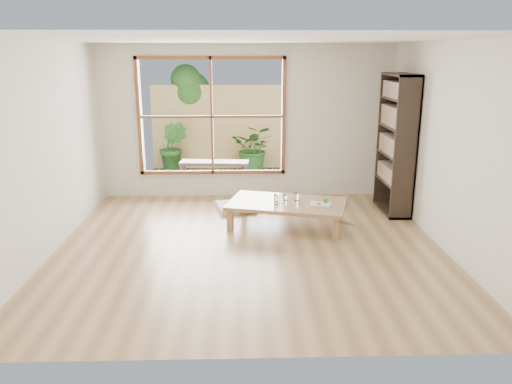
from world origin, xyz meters
TOP-DOWN VIEW (x-y plane):
  - ground at (0.00, 0.00)m, footprint 5.00×5.00m
  - low_table at (0.56, 0.78)m, footprint 1.85×1.35m
  - floor_cushion at (-0.20, 1.61)m, footprint 0.70×0.70m
  - bookshelf at (2.31, 1.47)m, footprint 0.34×0.97m
  - glass_tall at (0.41, 0.70)m, footprint 0.09×0.09m
  - glass_mid at (0.70, 0.86)m, footprint 0.08×0.08m
  - glass_short at (0.54, 0.88)m, footprint 0.06×0.06m
  - glass_small at (0.42, 0.84)m, footprint 0.06×0.06m
  - food_tray at (1.04, 0.64)m, footprint 0.33×0.28m
  - deck at (-0.60, 3.56)m, footprint 2.80×2.00m
  - garden_bench at (-0.62, 3.28)m, footprint 1.34×0.48m
  - bamboo_fence at (-0.60, 4.56)m, footprint 2.80×0.06m
  - shrub_right at (0.17, 4.25)m, footprint 1.01×0.92m
  - shrub_left at (-1.52, 4.17)m, footprint 0.70×0.62m
  - garden_tree at (-1.28, 4.86)m, footprint 1.04×0.85m

SIDE VIEW (x-z plane):
  - ground at x=0.00m, z-range 0.00..0.00m
  - deck at x=-0.60m, z-range -0.03..0.03m
  - floor_cushion at x=-0.20m, z-range 0.00..0.08m
  - low_table at x=0.56m, z-range 0.14..0.50m
  - garden_bench at x=-0.62m, z-range 0.17..0.59m
  - food_tray at x=1.04m, z-range 0.34..0.43m
  - glass_small at x=0.42m, z-range 0.36..0.44m
  - glass_short at x=0.54m, z-range 0.36..0.44m
  - glass_mid at x=0.70m, z-range 0.36..0.47m
  - glass_tall at x=0.41m, z-range 0.36..0.52m
  - shrub_right at x=0.17m, z-range 0.02..1.00m
  - shrub_left at x=-1.52m, z-range 0.02..1.10m
  - bamboo_fence at x=-0.60m, z-range 0.00..1.80m
  - bookshelf at x=2.31m, z-range 0.00..2.15m
  - garden_tree at x=-1.28m, z-range 0.52..2.74m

